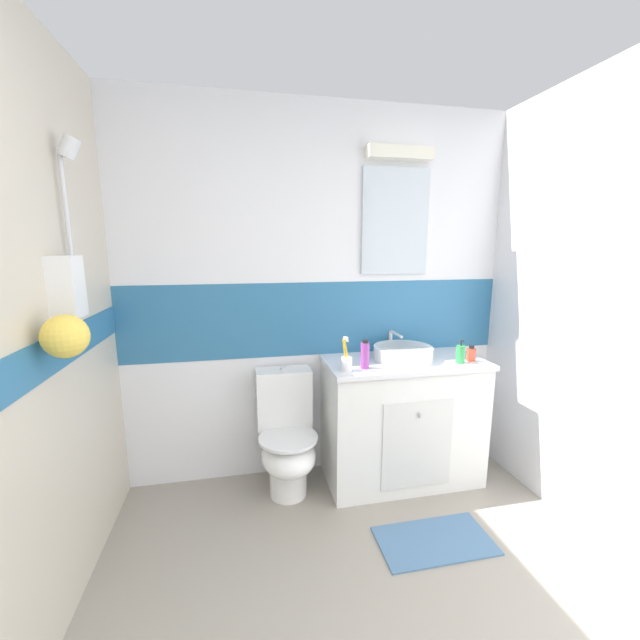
# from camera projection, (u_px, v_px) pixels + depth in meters

# --- Properties ---
(ground_plane) EXTENTS (3.20, 3.48, 0.04)m
(ground_plane) POSITION_uv_depth(u_px,v_px,m) (376.00, 617.00, 1.71)
(ground_plane) COLOR gray
(wall_back_tiled) EXTENTS (3.20, 0.20, 2.50)m
(wall_back_tiled) POSITION_uv_depth(u_px,v_px,m) (320.00, 295.00, 2.68)
(wall_back_tiled) COLOR white
(wall_back_tiled) RESTS_ON ground_plane
(vanity_cabinet) EXTENTS (1.05, 0.52, 0.85)m
(vanity_cabinet) POSITION_uv_depth(u_px,v_px,m) (402.00, 420.00, 2.65)
(vanity_cabinet) COLOR white
(vanity_cabinet) RESTS_ON ground_plane
(sink_basin) EXTENTS (0.39, 0.43, 0.15)m
(sink_basin) POSITION_uv_depth(u_px,v_px,m) (403.00, 352.00, 2.57)
(sink_basin) COLOR white
(sink_basin) RESTS_ON vanity_cabinet
(toilet) EXTENTS (0.37, 0.50, 0.81)m
(toilet) POSITION_uv_depth(u_px,v_px,m) (287.00, 438.00, 2.51)
(toilet) COLOR white
(toilet) RESTS_ON ground_plane
(toothbrush_cup) EXTENTS (0.06, 0.06, 0.21)m
(toothbrush_cup) POSITION_uv_depth(u_px,v_px,m) (347.00, 362.00, 2.33)
(toothbrush_cup) COLOR white
(toothbrush_cup) RESTS_ON vanity_cabinet
(soap_dispenser) EXTENTS (0.06, 0.06, 0.16)m
(soap_dispenser) POSITION_uv_depth(u_px,v_px,m) (461.00, 354.00, 2.49)
(soap_dispenser) COLOR green
(soap_dispenser) RESTS_ON vanity_cabinet
(perfume_flask_small) EXTENTS (0.05, 0.03, 0.11)m
(perfume_flask_small) POSITION_uv_depth(u_px,v_px,m) (471.00, 354.00, 2.53)
(perfume_flask_small) COLOR #D84C33
(perfume_flask_small) RESTS_ON vanity_cabinet
(shampoo_bottle_tall) EXTENTS (0.05, 0.05, 0.18)m
(shampoo_bottle_tall) POSITION_uv_depth(u_px,v_px,m) (365.00, 355.00, 2.37)
(shampoo_bottle_tall) COLOR #993F99
(shampoo_bottle_tall) RESTS_ON vanity_cabinet
(bath_mat) EXTENTS (0.62, 0.33, 0.01)m
(bath_mat) POSITION_uv_depth(u_px,v_px,m) (434.00, 541.00, 2.12)
(bath_mat) COLOR #4C7299
(bath_mat) RESTS_ON ground_plane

